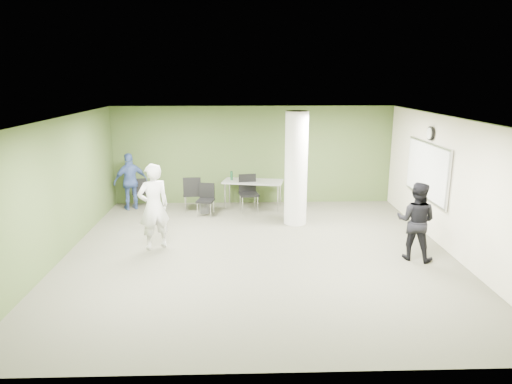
{
  "coord_description": "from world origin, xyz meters",
  "views": [
    {
      "loc": [
        -0.34,
        -8.95,
        3.58
      ],
      "look_at": [
        -0.02,
        1.0,
        1.07
      ],
      "focal_mm": 32.0,
      "sensor_mm": 36.0,
      "label": 1
    }
  ],
  "objects_px": {
    "chair_back_left": "(140,190)",
    "woman_white": "(154,207)",
    "folding_table": "(252,183)",
    "man_blue": "(131,181)",
    "man_black": "(416,221)"
  },
  "relations": [
    {
      "from": "chair_back_left",
      "to": "man_blue",
      "type": "distance_m",
      "value": 0.39
    },
    {
      "from": "folding_table",
      "to": "woman_white",
      "type": "height_order",
      "value": "woman_white"
    },
    {
      "from": "folding_table",
      "to": "man_black",
      "type": "height_order",
      "value": "man_black"
    },
    {
      "from": "woman_white",
      "to": "man_black",
      "type": "xyz_separation_m",
      "value": [
        5.33,
        -0.77,
        -0.13
      ]
    },
    {
      "from": "man_black",
      "to": "man_blue",
      "type": "xyz_separation_m",
      "value": [
        -6.53,
        3.8,
        -0.01
      ]
    },
    {
      "from": "chair_back_left",
      "to": "woman_white",
      "type": "xyz_separation_m",
      "value": [
        1.01,
        -3.2,
        0.43
      ]
    },
    {
      "from": "woman_white",
      "to": "man_black",
      "type": "relative_size",
      "value": 1.16
    },
    {
      "from": "chair_back_left",
      "to": "man_black",
      "type": "distance_m",
      "value": 7.49
    },
    {
      "from": "chair_back_left",
      "to": "woman_white",
      "type": "distance_m",
      "value": 3.39
    },
    {
      "from": "folding_table",
      "to": "man_blue",
      "type": "relative_size",
      "value": 1.11
    },
    {
      "from": "woman_white",
      "to": "folding_table",
      "type": "bearing_deg",
      "value": -155.88
    },
    {
      "from": "chair_back_left",
      "to": "man_black",
      "type": "xyz_separation_m",
      "value": [
        6.34,
        -3.97,
        0.3
      ]
    },
    {
      "from": "folding_table",
      "to": "man_blue",
      "type": "height_order",
      "value": "man_blue"
    },
    {
      "from": "man_black",
      "to": "woman_white",
      "type": "bearing_deg",
      "value": 21.71
    },
    {
      "from": "woman_white",
      "to": "man_black",
      "type": "height_order",
      "value": "woman_white"
    }
  ]
}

